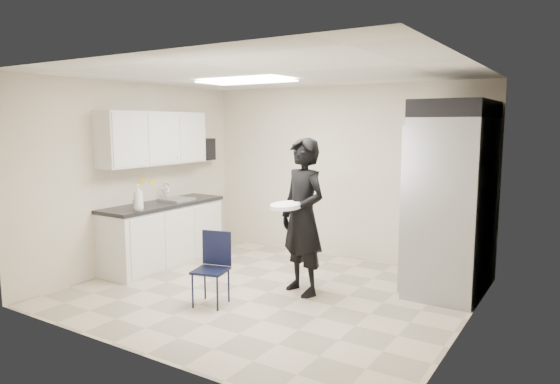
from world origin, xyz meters
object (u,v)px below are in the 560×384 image
Objects in this scene: commercial_fridge at (452,205)px; folding_chair at (211,271)px; man_tuxedo at (303,217)px; lower_counter at (164,235)px.

commercial_fridge reaches higher than folding_chair.
folding_chair is (-2.14, -1.98, -0.65)m from commercial_fridge.
man_tuxedo is (-1.47, -1.07, -0.12)m from commercial_fridge.
lower_counter is 3.98m from commercial_fridge.
folding_chair is at bearing -104.25° from man_tuxedo.
commercial_fridge is 2.64× the size of folding_chair.
lower_counter is at bearing -164.12° from commercial_fridge.
commercial_fridge reaches higher than man_tuxedo.
commercial_fridge is at bearing 57.93° from man_tuxedo.
lower_counter is 2.36m from man_tuxedo.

